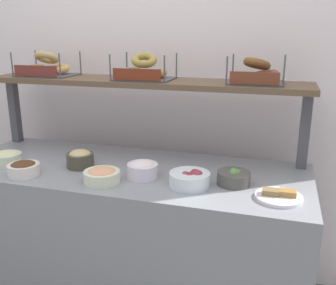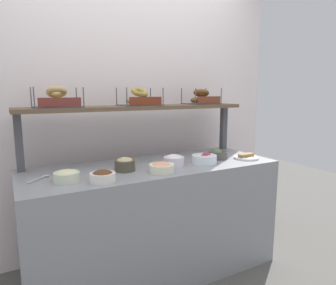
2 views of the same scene
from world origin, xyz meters
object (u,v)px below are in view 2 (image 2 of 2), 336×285
bagel_basket_cinnamon_raisin (201,99)px  bowl_chocolate_spread (103,176)px  bowl_lox_spread (162,167)px  bagel_basket_everything (140,100)px  bowl_veggie_mix (218,155)px  bowl_hummus (125,164)px  bagel_basket_sesame (57,100)px  bowl_beet_salad (204,159)px  serving_plate_white (246,157)px  bowl_potato_salad (67,176)px  serving_spoon_near_plate (42,178)px  bowl_cream_cheese (174,160)px

bagel_basket_cinnamon_raisin → bowl_chocolate_spread: bearing=-154.4°
bowl_lox_spread → bagel_basket_everything: bearing=84.2°
bowl_chocolate_spread → bagel_basket_cinnamon_raisin: 1.26m
bowl_veggie_mix → bowl_lox_spread: bearing=-165.5°
bowl_hummus → bowl_veggie_mix: size_ratio=0.92×
bagel_basket_sesame → bowl_lox_spread: bearing=-40.1°
bowl_beet_salad → bagel_basket_cinnamon_raisin: size_ratio=0.68×
bowl_hummus → bagel_basket_everything: (0.25, 0.31, 0.43)m
bowl_chocolate_spread → serving_plate_white: bowl_chocolate_spread is taller
bowl_lox_spread → bagel_basket_sesame: (-0.57, 0.48, 0.44)m
bowl_chocolate_spread → bagel_basket_cinnamon_raisin: (1.06, 0.51, 0.44)m
bowl_potato_salad → bowl_veggie_mix: (1.20, 0.07, -0.00)m
serving_spoon_near_plate → bowl_cream_cheese: bearing=-6.9°
bowl_hummus → bagel_basket_everything: bagel_basket_everything is taller
bagel_basket_sesame → bagel_basket_everything: bagel_basket_sesame is taller
bowl_chocolate_spread → bowl_beet_salad: bowl_beet_salad is taller
bowl_veggie_mix → bowl_potato_salad: bearing=-176.8°
bowl_chocolate_spread → bowl_lox_spread: 0.41m
bowl_cream_cheese → bowl_hummus: bearing=173.2°
bowl_lox_spread → bowl_veggie_mix: 0.62m
bowl_lox_spread → bowl_veggie_mix: size_ratio=1.11×
bowl_beet_salad → bowl_chocolate_spread: bearing=-172.8°
bowl_potato_salad → bagel_basket_everything: 0.87m
bowl_lox_spread → serving_spoon_near_plate: size_ratio=1.24×
bowl_hummus → bowl_veggie_mix: bearing=-0.4°
bowl_cream_cheese → serving_plate_white: size_ratio=0.75×
bowl_cream_cheese → bowl_potato_salad: (-0.76, -0.03, -0.01)m
bowl_hummus → serving_plate_white: size_ratio=0.71×
bowl_chocolate_spread → bowl_cream_cheese: bearing=13.9°
serving_spoon_near_plate → bagel_basket_cinnamon_raisin: bearing=10.5°
serving_spoon_near_plate → bagel_basket_sesame: bagel_basket_sesame is taller
bowl_lox_spread → serving_spoon_near_plate: bearing=162.9°
bowl_potato_salad → bagel_basket_cinnamon_raisin: (1.25, 0.40, 0.44)m
bowl_cream_cheese → serving_spoon_near_plate: (-0.89, 0.11, -0.04)m
bowl_veggie_mix → bowl_beet_salad: (-0.19, -0.08, 0.00)m
bagel_basket_sesame → bagel_basket_cinnamon_raisin: 1.22m
bowl_potato_salad → bagel_basket_cinnamon_raisin: 1.38m
bowl_potato_salad → bowl_beet_salad: size_ratio=0.82×
bowl_lox_spread → bowl_beet_salad: (0.41, 0.08, -0.00)m
bowl_hummus → serving_plate_white: (1.01, -0.11, -0.03)m
bowl_potato_salad → bowl_hummus: bearing=10.4°
serving_plate_white → bagel_basket_cinnamon_raisin: bagel_basket_cinnamon_raisin is taller
serving_spoon_near_plate → bagel_basket_sesame: bearing=58.5°
bowl_veggie_mix → bagel_basket_cinnamon_raisin: bearing=81.5°
bowl_cream_cheese → bowl_lox_spread: 0.20m
bowl_potato_salad → serving_spoon_near_plate: bowl_potato_salad is taller
bowl_veggie_mix → serving_spoon_near_plate: (-1.33, 0.07, -0.03)m
bowl_lox_spread → serving_plate_white: 0.81m
bagel_basket_everything → bowl_lox_spread: bearing=-95.8°
bowl_veggie_mix → bagel_basket_cinnamon_raisin: bagel_basket_cinnamon_raisin is taller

